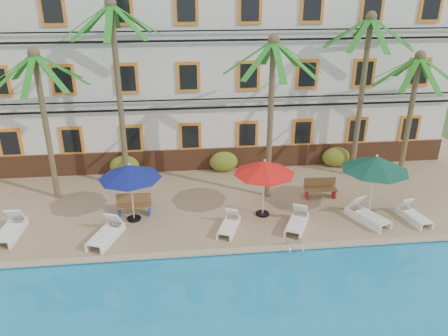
{
  "coord_description": "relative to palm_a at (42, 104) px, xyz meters",
  "views": [
    {
      "loc": [
        -2.09,
        -14.6,
        9.68
      ],
      "look_at": [
        -0.17,
        3.0,
        2.0
      ],
      "focal_mm": 35.0,
      "sensor_mm": 36.0,
      "label": 1
    }
  ],
  "objects": [
    {
      "name": "lounger_c",
      "position": [
        7.67,
        -3.83,
        -4.22
      ],
      "size": [
        1.16,
        1.76,
        0.79
      ],
      "color": "white",
      "rests_on": "pool_deck"
    },
    {
      "name": "lounger_e",
      "position": [
        13.55,
        -3.73,
        -4.17
      ],
      "size": [
        1.48,
        2.11,
        0.94
      ],
      "color": "white",
      "rests_on": "pool_deck"
    },
    {
      "name": "lounger_d",
      "position": [
        10.48,
        -3.95,
        -4.19
      ],
      "size": [
        1.41,
        1.94,
        0.87
      ],
      "color": "white",
      "rests_on": "pool_deck"
    },
    {
      "name": "lounger_f",
      "position": [
        15.54,
        -3.87,
        -4.21
      ],
      "size": [
        0.93,
        1.8,
        0.81
      ],
      "color": "white",
      "rests_on": "pool_deck"
    },
    {
      "name": "umbrella_red",
      "position": [
        9.28,
        -2.72,
        -2.25
      ],
      "size": [
        2.61,
        2.61,
        2.61
      ],
      "color": "black",
      "rests_on": "pool_deck"
    },
    {
      "name": "ground",
      "position": [
        7.89,
        -4.48,
        -4.73
      ],
      "size": [
        100.0,
        100.0,
        0.0
      ],
      "primitive_type": "plane",
      "color": "#384C23",
      "rests_on": "ground"
    },
    {
      "name": "shrub_left",
      "position": [
        2.93,
        2.12,
        -3.93
      ],
      "size": [
        1.5,
        0.9,
        1.1
      ],
      "primitive_type": "ellipsoid",
      "color": "#1A5919",
      "rests_on": "pool_deck"
    },
    {
      "name": "lounger_b",
      "position": [
        2.8,
        -4.02,
        -4.18
      ],
      "size": [
        1.35,
        2.07,
        0.92
      ],
      "color": "white",
      "rests_on": "pool_deck"
    },
    {
      "name": "palm_e",
      "position": [
        17.01,
        0.27,
        -0.26
      ],
      "size": [
        4.2,
        4.2,
        6.45
      ],
      "color": "brown",
      "rests_on": "pool_deck"
    },
    {
      "name": "umbrella_green",
      "position": [
        13.88,
        -3.2,
        -2.08
      ],
      "size": [
        2.81,
        2.81,
        2.81
      ],
      "color": "black",
      "rests_on": "pool_deck"
    },
    {
      "name": "pool_ladder",
      "position": [
        9.98,
        -5.48,
        -4.48
      ],
      "size": [
        0.54,
        0.74,
        0.74
      ],
      "color": "silver",
      "rests_on": "ground"
    },
    {
      "name": "lounger_a",
      "position": [
        -1.03,
        -3.33,
        -4.17
      ],
      "size": [
        0.81,
        2.01,
        0.93
      ],
      "color": "white",
      "rests_on": "pool_deck"
    },
    {
      "name": "pool_deck",
      "position": [
        7.89,
        0.52,
        -4.6
      ],
      "size": [
        30.0,
        12.0,
        0.25
      ],
      "primitive_type": "cube",
      "color": "tan",
      "rests_on": "ground"
    },
    {
      "name": "palm_c",
      "position": [
        9.84,
        -0.93,
        0.3
      ],
      "size": [
        4.2,
        4.2,
        7.4
      ],
      "color": "brown",
      "rests_on": "pool_deck"
    },
    {
      "name": "palm_b",
      "position": [
        3.2,
        0.74,
        1.09
      ],
      "size": [
        4.2,
        4.2,
        8.77
      ],
      "color": "brown",
      "rests_on": "pool_deck"
    },
    {
      "name": "bench_left",
      "position": [
        3.73,
        -2.05,
        -4.01
      ],
      "size": [
        1.51,
        0.5,
        0.93
      ],
      "color": "olive",
      "rests_on": "pool_deck"
    },
    {
      "name": "palm_d",
      "position": [
        14.72,
        0.93,
        0.72
      ],
      "size": [
        4.2,
        4.2,
        8.13
      ],
      "color": "brown",
      "rests_on": "pool_deck"
    },
    {
      "name": "bench_right",
      "position": [
        12.27,
        -1.34,
        -4.01
      ],
      "size": [
        1.52,
        0.56,
        0.93
      ],
      "color": "olive",
      "rests_on": "pool_deck"
    },
    {
      "name": "pool_coping",
      "position": [
        7.89,
        -5.38,
        -4.45
      ],
      "size": [
        30.0,
        0.35,
        0.06
      ],
      "primitive_type": "cube",
      "color": "tan",
      "rests_on": "pool_deck"
    },
    {
      "name": "umbrella_blue",
      "position": [
        3.75,
        -2.54,
        -2.25
      ],
      "size": [
        2.61,
        2.61,
        2.61
      ],
      "color": "black",
      "rests_on": "pool_deck"
    },
    {
      "name": "shrub_right",
      "position": [
        14.24,
        2.12,
        -3.93
      ],
      "size": [
        1.5,
        0.9,
        1.1
      ],
      "primitive_type": "ellipsoid",
      "color": "#1A5919",
      "rests_on": "pool_deck"
    },
    {
      "name": "shrub_mid",
      "position": [
        8.1,
        2.12,
        -3.93
      ],
      "size": [
        1.5,
        0.9,
        1.1
      ],
      "primitive_type": "ellipsoid",
      "color": "#1A5919",
      "rests_on": "pool_deck"
    },
    {
      "name": "palm_a",
      "position": [
        0.0,
        0.0,
        0.0
      ],
      "size": [
        4.2,
        4.2,
        6.89
      ],
      "color": "brown",
      "rests_on": "pool_deck"
    },
    {
      "name": "hotel_building",
      "position": [
        7.89,
        5.51,
        0.65
      ],
      "size": [
        25.4,
        6.44,
        10.22
      ],
      "color": "silver",
      "rests_on": "pool_deck"
    }
  ]
}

